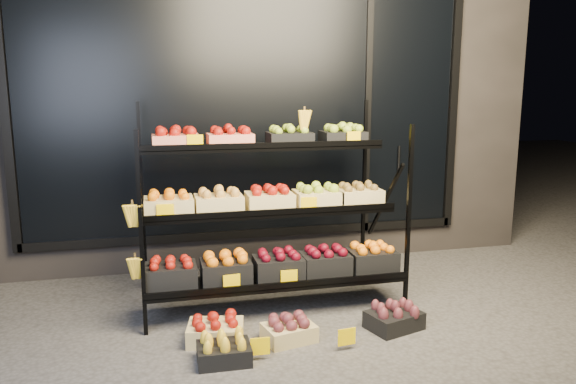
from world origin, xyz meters
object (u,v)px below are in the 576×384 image
object	(u,v)px
floor_crate_left	(215,329)
floor_crate_midleft	(224,350)
display_rack	(269,210)
floor_crate_midright	(289,329)

from	to	relation	value
floor_crate_left	floor_crate_midleft	size ratio (longest dim) A/B	1.23
floor_crate_left	display_rack	bearing A→B (deg)	62.34
display_rack	floor_crate_left	xyz separation A→B (m)	(-0.52, -0.65, -0.69)
display_rack	floor_crate_midleft	world-z (taller)	display_rack
floor_crate_midleft	floor_crate_midright	world-z (taller)	same
floor_crate_midleft	floor_crate_left	bearing A→B (deg)	94.88
floor_crate_left	floor_crate_midright	size ratio (longest dim) A/B	1.10
display_rack	floor_crate_midright	xyz separation A→B (m)	(-0.01, -0.76, -0.70)
display_rack	floor_crate_left	size ratio (longest dim) A/B	5.01
floor_crate_left	floor_crate_midright	world-z (taller)	floor_crate_left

